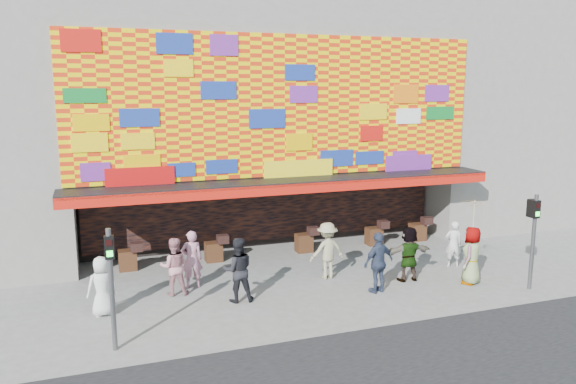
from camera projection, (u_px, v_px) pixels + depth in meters
name	position (u px, v px, depth m)	size (l,w,h in m)	color
ground	(328.00, 296.00, 16.88)	(90.00, 90.00, 0.00)	slate
shop_building	(252.00, 111.00, 23.50)	(15.20, 9.40, 10.00)	gray
neighbor_right	(508.00, 91.00, 27.46)	(11.00, 8.00, 12.00)	gray
signal_left	(111.00, 276.00, 13.12)	(0.22, 0.20, 3.00)	#59595B
signal_right	(534.00, 231.00, 17.18)	(0.22, 0.20, 3.00)	#59595B
ped_a	(102.00, 286.00, 15.36)	(0.82, 0.53, 1.67)	silver
ped_b	(192.00, 259.00, 17.51)	(0.67, 0.44, 1.83)	#BA788E
ped_c	(238.00, 270.00, 16.35)	(0.93, 0.73, 1.92)	black
ped_d	(327.00, 251.00, 18.37)	(1.21, 0.69, 1.87)	#9A9570
ped_e	(379.00, 262.00, 17.08)	(1.11, 0.46, 1.89)	#2D374F
ped_f	(409.00, 254.00, 18.13)	(1.67, 0.53, 1.80)	gray
ped_g	(472.00, 255.00, 17.85)	(0.91, 0.59, 1.86)	gray
ped_h	(453.00, 244.00, 19.57)	(0.60, 0.39, 1.63)	silver
ped_i	(174.00, 266.00, 16.90)	(0.86, 0.67, 1.77)	#BC7A84
parasol	(474.00, 216.00, 17.61)	(1.46, 1.47, 2.00)	beige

